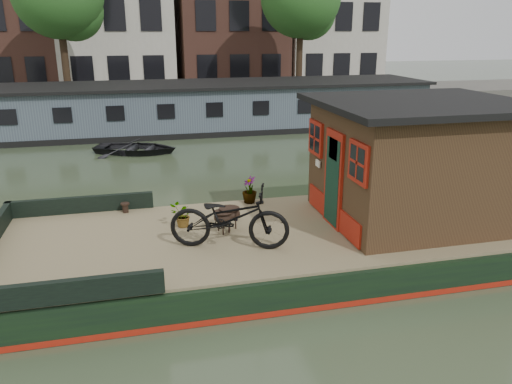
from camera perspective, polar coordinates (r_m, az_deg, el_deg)
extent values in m
plane|color=#303C26|center=(10.24, 6.23, -7.31)|extent=(120.00, 120.00, 0.00)
cube|color=black|center=(10.11, 6.29, -5.77)|extent=(12.00, 4.00, 0.60)
cube|color=#9B1C0E|center=(10.21, 6.24, -7.00)|extent=(12.02, 4.02, 0.10)
cube|color=#776949|center=(9.99, 6.35, -4.06)|extent=(11.80, 3.80, 0.05)
cube|color=black|center=(11.24, -19.35, -1.37)|extent=(3.00, 0.12, 0.35)
cube|color=black|center=(7.73, -21.76, -10.62)|extent=(3.00, 0.12, 0.35)
cube|color=black|center=(10.56, 17.90, 3.10)|extent=(3.50, 3.00, 2.30)
cube|color=black|center=(10.33, 18.54, 9.59)|extent=(4.00, 3.50, 0.12)
cube|color=#9B1C0E|center=(9.81, 8.86, 1.46)|extent=(0.06, 0.80, 1.90)
cube|color=black|center=(9.82, 8.73, 1.17)|extent=(0.04, 0.64, 1.70)
cube|color=#9B1C0E|center=(8.73, 11.64, 3.31)|extent=(0.06, 0.72, 0.72)
cube|color=#9B1C0E|center=(10.62, 6.87, 6.14)|extent=(0.06, 0.72, 0.72)
imported|color=black|center=(8.81, -3.07, -2.98)|extent=(2.25, 1.37, 1.12)
imported|color=brown|center=(10.19, -2.43, -2.50)|extent=(0.20, 0.20, 0.28)
imported|color=#B25533|center=(9.91, -8.44, -2.69)|extent=(0.56, 0.54, 0.48)
imported|color=maroon|center=(11.18, -0.74, 0.26)|extent=(0.40, 0.40, 0.61)
cylinder|color=black|center=(10.99, -14.71, -1.75)|extent=(0.18, 0.18, 0.21)
imported|color=black|center=(19.11, -13.60, 5.29)|extent=(3.62, 3.10, 0.63)
cube|color=#485660|center=(23.15, -5.54, 9.59)|extent=(20.00, 4.00, 2.00)
cube|color=black|center=(23.02, -5.62, 12.18)|extent=(20.40, 4.40, 0.12)
cube|color=black|center=(23.30, -5.48, 7.45)|extent=(20.00, 4.05, 0.24)
cube|color=#47443F|center=(29.62, -7.37, 10.29)|extent=(60.00, 6.00, 0.90)
cylinder|color=#332316|center=(27.91, -20.98, 13.88)|extent=(0.36, 0.36, 4.00)
sphere|color=#26561C|center=(28.12, -20.21, 18.90)|extent=(3.00, 3.00, 3.00)
cylinder|color=#332316|center=(29.22, 4.97, 15.09)|extent=(0.36, 0.36, 4.00)
sphere|color=#26561C|center=(29.67, 6.08, 19.74)|extent=(3.00, 3.00, 3.00)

